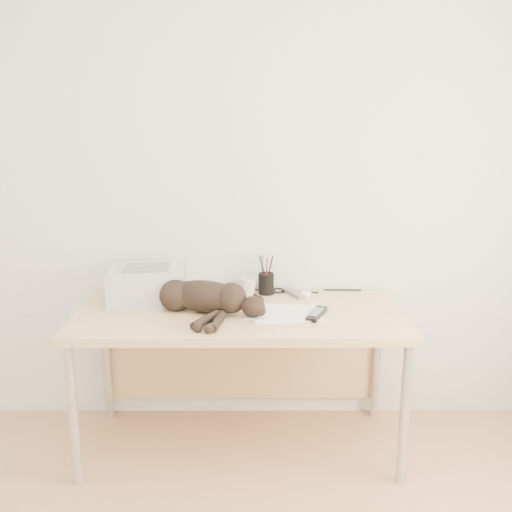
{
  "coord_description": "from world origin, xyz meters",
  "views": [
    {
      "loc": [
        0.07,
        -1.23,
        1.68
      ],
      "look_at": [
        0.08,
        1.34,
        1.03
      ],
      "focal_mm": 40.0,
      "sensor_mm": 36.0,
      "label": 1
    }
  ],
  "objects_px": {
    "mouse": "(305,292)",
    "mug": "(249,285)",
    "cat": "(201,298)",
    "pen_cup": "(266,283)",
    "printer": "(148,284)",
    "desk": "(241,330)"
  },
  "relations": [
    {
      "from": "mouse",
      "to": "mug",
      "type": "bearing_deg",
      "value": -167.16
    },
    {
      "from": "cat",
      "to": "mug",
      "type": "distance_m",
      "value": 0.37
    },
    {
      "from": "cat",
      "to": "pen_cup",
      "type": "height_order",
      "value": "pen_cup"
    },
    {
      "from": "cat",
      "to": "pen_cup",
      "type": "bearing_deg",
      "value": 59.49
    },
    {
      "from": "printer",
      "to": "mug",
      "type": "relative_size",
      "value": 4.23
    },
    {
      "from": "printer",
      "to": "mouse",
      "type": "xyz_separation_m",
      "value": [
        0.81,
        0.07,
        -0.07
      ]
    },
    {
      "from": "desk",
      "to": "printer",
      "type": "bearing_deg",
      "value": 170.04
    },
    {
      "from": "desk",
      "to": "mouse",
      "type": "xyz_separation_m",
      "value": [
        0.34,
        0.16,
        0.15
      ]
    },
    {
      "from": "cat",
      "to": "mug",
      "type": "bearing_deg",
      "value": 69.64
    },
    {
      "from": "printer",
      "to": "mouse",
      "type": "relative_size",
      "value": 3.54
    },
    {
      "from": "cat",
      "to": "mouse",
      "type": "distance_m",
      "value": 0.58
    },
    {
      "from": "printer",
      "to": "cat",
      "type": "height_order",
      "value": "printer"
    },
    {
      "from": "pen_cup",
      "to": "printer",
      "type": "bearing_deg",
      "value": -170.25
    },
    {
      "from": "mug",
      "to": "printer",
      "type": "bearing_deg",
      "value": -168.0
    },
    {
      "from": "mug",
      "to": "pen_cup",
      "type": "bearing_deg",
      "value": -3.25
    },
    {
      "from": "printer",
      "to": "desk",
      "type": "bearing_deg",
      "value": -9.96
    },
    {
      "from": "pen_cup",
      "to": "desk",
      "type": "bearing_deg",
      "value": -125.12
    },
    {
      "from": "pen_cup",
      "to": "mouse",
      "type": "xyz_separation_m",
      "value": [
        0.2,
        -0.03,
        -0.04
      ]
    },
    {
      "from": "mug",
      "to": "pen_cup",
      "type": "xyz_separation_m",
      "value": [
        0.09,
        -0.01,
        0.01
      ]
    },
    {
      "from": "pen_cup",
      "to": "mug",
      "type": "bearing_deg",
      "value": 176.75
    },
    {
      "from": "desk",
      "to": "pen_cup",
      "type": "relative_size",
      "value": 7.66
    },
    {
      "from": "mouse",
      "to": "cat",
      "type": "bearing_deg",
      "value": -134.23
    }
  ]
}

